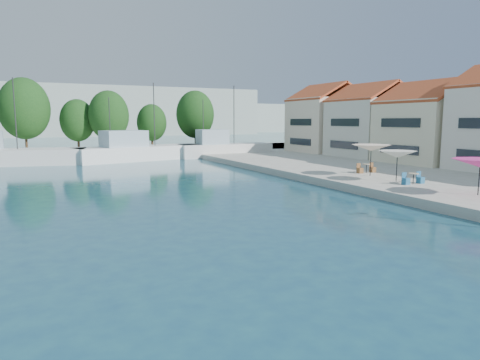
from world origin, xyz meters
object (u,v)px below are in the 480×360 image
umbrella_cream (371,148)px  umbrella_white (397,154)px  trawler_04 (223,149)px  umbrella_pink (480,163)px  trawler_03 (140,152)px

umbrella_cream → umbrella_white: bearing=-99.6°
trawler_04 → umbrella_pink: size_ratio=4.11×
trawler_03 → umbrella_cream: (12.32, -28.15, 1.80)m
umbrella_pink → umbrella_cream: size_ratio=1.02×
trawler_03 → trawler_04: size_ratio=1.33×
trawler_04 → umbrella_pink: bearing=-90.7°
trawler_03 → umbrella_pink: bearing=-86.2°
umbrella_white → umbrella_cream: umbrella_cream is taller
trawler_04 → umbrella_white: 31.61m
trawler_03 → umbrella_white: bearing=-82.9°
umbrella_white → umbrella_pink: bearing=-90.1°
trawler_03 → trawler_04: (11.60, 0.10, 0.00)m
trawler_03 → trawler_04: bearing=-12.9°
umbrella_pink → umbrella_white: (0.01, 6.46, 0.08)m
trawler_04 → umbrella_cream: bearing=-89.5°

